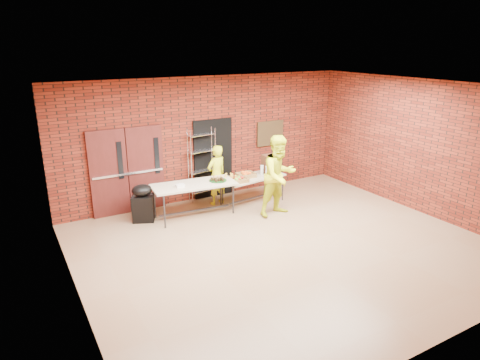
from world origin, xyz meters
The scene contains 19 objects.
room centered at (0.00, 0.00, 1.60)m, with size 8.08×7.08×3.28m.
double_doors centered at (-2.20, 3.44, 1.05)m, with size 1.78×0.12×2.10m.
dark_doorway centered at (0.10, 3.46, 1.05)m, with size 1.10×0.06×2.10m, color black.
bronze_plaque centered at (1.90, 3.45, 1.55)m, with size 0.85×0.04×0.70m, color #3E2D18.
wire_rack centered at (-0.29, 3.32, 0.96)m, with size 0.70×0.23×1.92m, color silver, non-canonical shape.
table_left centered at (-0.93, 2.42, 0.74)m, with size 2.05×1.01×0.81m.
table_right centered at (0.78, 2.52, 0.63)m, with size 1.75×0.90×0.69m.
basket_bananas centered at (0.06, 2.45, 0.75)m, with size 0.42×0.32×0.13m.
basket_oranges centered at (0.60, 2.59, 0.75)m, with size 0.45×0.35×0.14m.
basket_apples centered at (0.23, 2.33, 0.75)m, with size 0.43×0.34×0.13m.
muffin_tray centered at (-0.33, 2.34, 0.86)m, with size 0.42×0.42×0.11m.
napkin_box centered at (-1.30, 2.36, 0.84)m, with size 0.20×0.13×0.07m, color white.
coffee_dispenser centered at (1.35, 2.61, 0.93)m, with size 0.37×0.33×0.48m, color #522E1C.
cup_stack_front centered at (1.15, 2.44, 0.82)m, with size 0.08×0.08×0.25m, color white.
cup_stack_mid centered at (1.14, 2.35, 0.82)m, with size 0.09×0.09×0.26m, color white.
cup_stack_back centered at (1.08, 2.58, 0.82)m, with size 0.08×0.08×0.25m, color white.
covered_grill centered at (-2.09, 2.75, 0.44)m, with size 0.61×0.57×0.89m.
volunteer_woman centered at (-0.10, 2.88, 0.77)m, with size 0.56×0.37×1.55m, color #CFDB18.
volunteer_man centered at (0.88, 1.51, 0.98)m, with size 0.95×0.74×1.96m, color #CFDB18.
Camera 1 is at (-4.75, -6.42, 4.01)m, focal length 32.00 mm.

